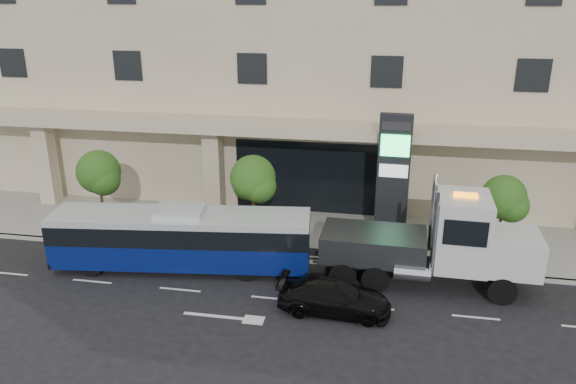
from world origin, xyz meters
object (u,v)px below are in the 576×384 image
black_sedan (334,297)px  tow_truck (438,244)px  city_bus (181,238)px  signage_pylon (393,176)px

black_sedan → tow_truck: bearing=-51.2°
city_bus → black_sedan: bearing=-26.2°
tow_truck → city_bus: bearing=-176.1°
city_bus → tow_truck: tow_truck is taller
city_bus → tow_truck: 11.15m
black_sedan → signage_pylon: signage_pylon is taller
tow_truck → black_sedan: 5.13m
signage_pylon → city_bus: bearing=-150.6°
city_bus → black_sedan: size_ratio=2.65×
black_sedan → signage_pylon: (2.05, 7.32, 2.70)m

